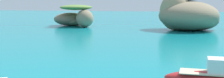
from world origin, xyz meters
name	(u,v)px	position (x,y,z in m)	size (l,w,h in m)	color
islet_large	(186,14)	(3.97, 59.72, 3.53)	(15.48, 15.68, 8.55)	#9E8966
islet_small	(74,18)	(-24.85, 64.28, 2.09)	(14.51, 13.27, 5.57)	#84755B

